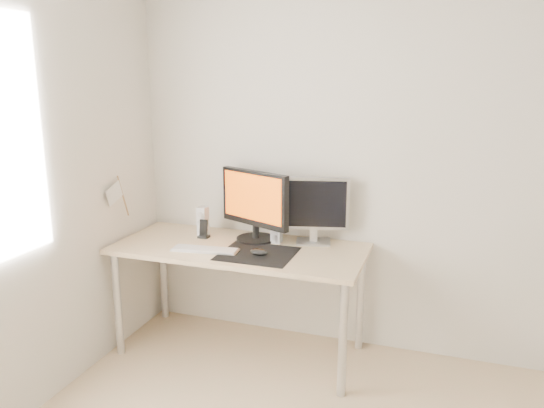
# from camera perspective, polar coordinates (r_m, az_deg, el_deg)

# --- Properties ---
(wall_back) EXTENTS (3.50, 0.00, 3.50)m
(wall_back) POSITION_cam_1_polar(r_m,az_deg,el_deg) (3.41, 13.46, 4.13)
(wall_back) COLOR silver
(wall_back) RESTS_ON ground
(mousepad) EXTENTS (0.45, 0.40, 0.00)m
(mousepad) POSITION_cam_1_polar(r_m,az_deg,el_deg) (3.26, -1.57, -5.36)
(mousepad) COLOR black
(mousepad) RESTS_ON desk
(mouse) EXTENTS (0.11, 0.07, 0.04)m
(mouse) POSITION_cam_1_polar(r_m,az_deg,el_deg) (3.22, -1.42, -5.20)
(mouse) COLOR black
(mouse) RESTS_ON mousepad
(desk) EXTENTS (1.60, 0.70, 0.73)m
(desk) POSITION_cam_1_polar(r_m,az_deg,el_deg) (3.42, -3.51, -5.82)
(desk) COLOR #D1B587
(desk) RESTS_ON ground
(main_monitor) EXTENTS (0.52, 0.34, 0.47)m
(main_monitor) POSITION_cam_1_polar(r_m,az_deg,el_deg) (3.45, -1.87, 0.11)
(main_monitor) COLOR black
(main_monitor) RESTS_ON desk
(second_monitor) EXTENTS (0.45, 0.21, 0.43)m
(second_monitor) POSITION_cam_1_polar(r_m,az_deg,el_deg) (3.41, 4.54, -0.33)
(second_monitor) COLOR #AFAFB1
(second_monitor) RESTS_ON desk
(speaker_left) EXTENTS (0.06, 0.08, 0.20)m
(speaker_left) POSITION_cam_1_polar(r_m,az_deg,el_deg) (3.64, -7.45, -1.82)
(speaker_left) COLOR white
(speaker_left) RESTS_ON desk
(speaker_right) EXTENTS (0.06, 0.08, 0.20)m
(speaker_right) POSITION_cam_1_polar(r_m,az_deg,el_deg) (3.44, 0.49, -2.60)
(speaker_right) COLOR silver
(speaker_right) RESTS_ON desk
(keyboard) EXTENTS (0.43, 0.16, 0.02)m
(keyboard) POSITION_cam_1_polar(r_m,az_deg,el_deg) (3.34, -7.20, -4.89)
(keyboard) COLOR #BBBBBE
(keyboard) RESTS_ON desk
(phone_dock) EXTENTS (0.07, 0.06, 0.13)m
(phone_dock) POSITION_cam_1_polar(r_m,az_deg,el_deg) (3.59, -7.36, -3.03)
(phone_dock) COLOR black
(phone_dock) RESTS_ON desk
(pennant) EXTENTS (0.01, 0.23, 0.29)m
(pennant) POSITION_cam_1_polar(r_m,az_deg,el_deg) (3.57, -16.31, 1.06)
(pennant) COLOR #A57F54
(pennant) RESTS_ON wall_left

